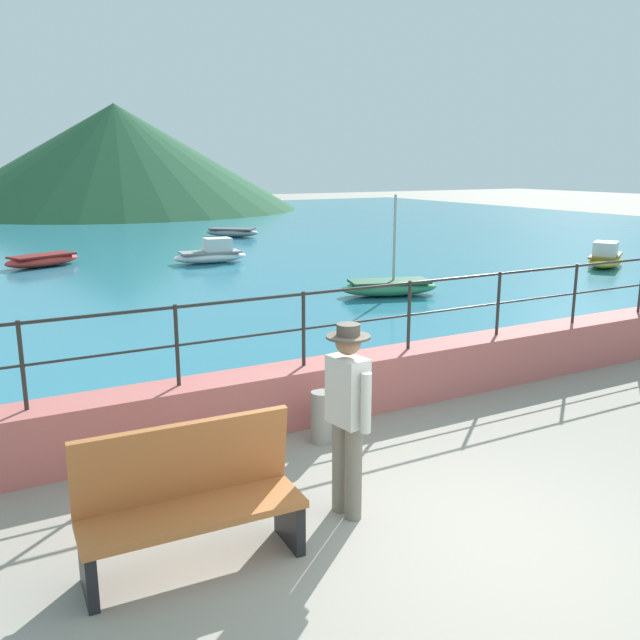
{
  "coord_description": "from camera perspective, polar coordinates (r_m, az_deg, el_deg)",
  "views": [
    {
      "loc": [
        -3.51,
        -3.61,
        3.05
      ],
      "look_at": [
        0.5,
        3.7,
        1.1
      ],
      "focal_mm": 37.45,
      "sensor_mm": 36.0,
      "label": 1
    }
  ],
  "objects": [
    {
      "name": "ground_plane",
      "position": [
        5.88,
        13.93,
        -18.49
      ],
      "size": [
        120.0,
        120.0,
        0.0
      ],
      "primitive_type": "plane",
      "color": "gray"
    },
    {
      "name": "promenade_wall",
      "position": [
        8.12,
        -1.38,
        -6.26
      ],
      "size": [
        20.0,
        0.56,
        0.7
      ],
      "primitive_type": "cube",
      "color": "#BC605B",
      "rests_on": "ground"
    },
    {
      "name": "railing",
      "position": [
        7.85,
        -1.42,
        0.4
      ],
      "size": [
        18.44,
        0.04,
        0.9
      ],
      "color": "#282623",
      "rests_on": "promenade_wall"
    },
    {
      "name": "lake_water",
      "position": [
        29.81,
        -21.95,
        6.43
      ],
      "size": [
        64.0,
        44.32,
        0.06
      ],
      "primitive_type": "cube",
      "color": "teal",
      "rests_on": "ground"
    },
    {
      "name": "hill_secondary",
      "position": [
        47.57,
        -16.96,
        13.14
      ],
      "size": [
        23.94,
        23.94,
        6.93
      ],
      "primitive_type": "cone",
      "color": "#1E4C2D",
      "rests_on": "ground"
    },
    {
      "name": "bench_main",
      "position": [
        5.4,
        -11.06,
        -14.57
      ],
      "size": [
        1.72,
        0.62,
        1.13
      ],
      "color": "#B76633",
      "rests_on": "ground"
    },
    {
      "name": "person_walking",
      "position": [
        5.81,
        2.36,
        -7.76
      ],
      "size": [
        0.38,
        0.57,
        1.75
      ],
      "color": "slate",
      "rests_on": "ground"
    },
    {
      "name": "bollard",
      "position": [
        7.51,
        0.14,
        -8.32
      ],
      "size": [
        0.24,
        0.24,
        0.6
      ],
      "primitive_type": "cylinder",
      "color": "gray",
      "rests_on": "ground"
    },
    {
      "name": "boat_0",
      "position": [
        21.7,
        23.2,
        4.92
      ],
      "size": [
        2.43,
        1.99,
        0.76
      ],
      "color": "gold",
      "rests_on": "lake_water"
    },
    {
      "name": "boat_1",
      "position": [
        28.5,
        -7.53,
        7.45
      ],
      "size": [
        2.31,
        2.21,
        0.36
      ],
      "color": "gray",
      "rests_on": "lake_water"
    },
    {
      "name": "boat_2",
      "position": [
        21.63,
        -22.64,
        4.75
      ],
      "size": [
        2.47,
        1.76,
        0.36
      ],
      "color": "red",
      "rests_on": "lake_water"
    },
    {
      "name": "boat_3",
      "position": [
        15.62,
        5.93,
        2.85
      ],
      "size": [
        2.46,
        1.54,
        2.32
      ],
      "color": "#338C59",
      "rests_on": "lake_water"
    },
    {
      "name": "boat_6",
      "position": [
        21.03,
        -9.25,
        5.58
      ],
      "size": [
        2.37,
        1.08,
        0.76
      ],
      "color": "white",
      "rests_on": "lake_water"
    }
  ]
}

